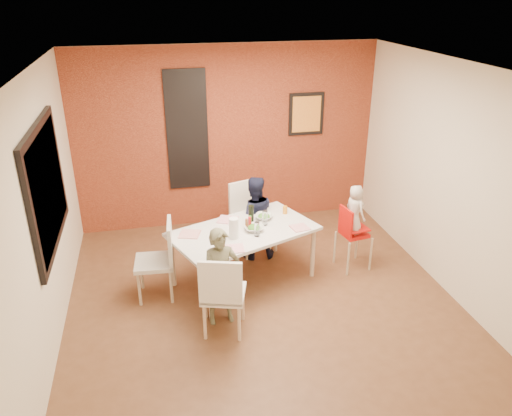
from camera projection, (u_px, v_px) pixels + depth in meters
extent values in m
plane|color=brown|center=(261.00, 297.00, 6.00)|extent=(4.50, 4.50, 0.00)
cube|color=white|center=(263.00, 67.00, 4.88)|extent=(4.50, 4.50, 0.02)
cube|color=beige|center=(228.00, 137.00, 7.44)|extent=(4.50, 0.02, 2.70)
cube|color=beige|center=(336.00, 317.00, 3.44)|extent=(4.50, 0.02, 2.70)
cube|color=beige|center=(44.00, 213.00, 5.00)|extent=(0.02, 4.50, 2.70)
cube|color=beige|center=(447.00, 178.00, 5.88)|extent=(0.02, 4.50, 2.70)
cube|color=maroon|center=(228.00, 138.00, 7.42)|extent=(4.50, 0.02, 2.70)
cube|color=black|center=(46.00, 187.00, 5.10)|extent=(0.05, 1.70, 1.30)
cube|color=black|center=(48.00, 187.00, 5.10)|extent=(0.02, 1.55, 1.15)
cube|color=silver|center=(187.00, 131.00, 7.23)|extent=(0.55, 0.03, 1.70)
cube|color=black|center=(187.00, 131.00, 7.23)|extent=(0.60, 0.03, 1.76)
cube|color=black|center=(306.00, 114.00, 7.52)|extent=(0.54, 0.03, 0.64)
cube|color=gold|center=(307.00, 114.00, 7.51)|extent=(0.44, 0.01, 0.54)
cube|color=silver|center=(244.00, 231.00, 6.06)|extent=(1.95, 1.52, 0.04)
cylinder|color=#C4AB91|center=(204.00, 292.00, 5.50)|extent=(0.06, 0.06, 0.68)
cylinder|color=#C4AB91|center=(173.00, 261.00, 6.11)|extent=(0.06, 0.06, 0.68)
cylinder|color=#C4AB91|center=(313.00, 253.00, 6.31)|extent=(0.06, 0.06, 0.68)
cylinder|color=#C4AB91|center=(275.00, 229.00, 6.91)|extent=(0.06, 0.06, 0.68)
cube|color=white|center=(224.00, 294.00, 5.27)|extent=(0.55, 0.55, 0.05)
cube|color=white|center=(220.00, 284.00, 4.98)|extent=(0.44, 0.17, 0.50)
cylinder|color=beige|center=(243.00, 303.00, 5.52)|extent=(0.04, 0.04, 0.44)
cylinder|color=beige|center=(239.00, 323.00, 5.19)|extent=(0.04, 0.04, 0.44)
cylinder|color=beige|center=(210.00, 302.00, 5.54)|extent=(0.04, 0.04, 0.44)
cylinder|color=beige|center=(205.00, 322.00, 5.21)|extent=(0.04, 0.04, 0.44)
cube|color=white|center=(251.00, 221.00, 6.87)|extent=(0.58, 0.58, 0.05)
cube|color=white|center=(244.00, 198.00, 6.92)|extent=(0.44, 0.19, 0.52)
cylinder|color=#BCAA8C|center=(247.00, 245.00, 6.73)|extent=(0.04, 0.04, 0.45)
cylinder|color=#BCAA8C|center=(233.00, 234.00, 7.02)|extent=(0.04, 0.04, 0.45)
cylinder|color=#BCAA8C|center=(270.00, 238.00, 6.91)|extent=(0.04, 0.04, 0.45)
cylinder|color=#BCAA8C|center=(256.00, 228.00, 7.20)|extent=(0.04, 0.04, 0.45)
cube|color=beige|center=(154.00, 262.00, 5.86)|extent=(0.48, 0.48, 0.05)
cube|color=beige|center=(170.00, 242.00, 5.78)|extent=(0.07, 0.45, 0.51)
cylinder|color=tan|center=(141.00, 273.00, 6.10)|extent=(0.04, 0.04, 0.44)
cylinder|color=tan|center=(172.00, 270.00, 6.14)|extent=(0.04, 0.04, 0.44)
cylinder|color=tan|center=(139.00, 289.00, 5.77)|extent=(0.04, 0.04, 0.44)
cylinder|color=tan|center=(171.00, 287.00, 5.82)|extent=(0.04, 0.04, 0.44)
cube|color=red|center=(354.00, 233.00, 6.46)|extent=(0.35, 0.35, 0.04)
cube|color=red|center=(346.00, 221.00, 6.33)|extent=(0.08, 0.30, 0.36)
cube|color=red|center=(355.00, 228.00, 6.42)|extent=(0.35, 0.35, 0.02)
cylinder|color=tan|center=(371.00, 254.00, 6.48)|extent=(0.03, 0.03, 0.47)
cylinder|color=tan|center=(348.00, 259.00, 6.36)|extent=(0.03, 0.03, 0.47)
cylinder|color=tan|center=(357.00, 243.00, 6.76)|extent=(0.03, 0.03, 0.47)
cylinder|color=tan|center=(335.00, 247.00, 6.65)|extent=(0.03, 0.03, 0.47)
imported|color=#5D5B42|center=(221.00, 277.00, 5.37)|extent=(0.43, 0.31, 1.13)
imported|color=black|center=(254.00, 218.00, 6.68)|extent=(0.58, 0.46, 1.17)
imported|color=beige|center=(355.00, 209.00, 6.31)|extent=(0.29, 0.36, 0.64)
cube|color=white|center=(235.00, 249.00, 5.62)|extent=(0.22, 0.22, 0.01)
cube|color=white|center=(228.00, 220.00, 6.30)|extent=(0.31, 0.31, 0.01)
cube|color=white|center=(300.00, 228.00, 6.10)|extent=(0.24, 0.24, 0.01)
cube|color=white|center=(190.00, 234.00, 5.94)|extent=(0.30, 0.30, 0.01)
imported|color=white|center=(254.00, 228.00, 6.04)|extent=(0.24, 0.24, 0.06)
imported|color=silver|center=(264.00, 217.00, 6.33)|extent=(0.29, 0.29, 0.05)
cylinder|color=black|center=(251.00, 215.00, 6.14)|extent=(0.07, 0.07, 0.26)
cylinder|color=white|center=(257.00, 229.00, 5.87)|extent=(0.06, 0.06, 0.18)
cylinder|color=white|center=(265.00, 218.00, 6.14)|extent=(0.07, 0.07, 0.19)
cylinder|color=white|center=(234.00, 228.00, 5.81)|extent=(0.11, 0.11, 0.25)
cylinder|color=red|center=(250.00, 223.00, 6.07)|extent=(0.04, 0.04, 0.14)
cylinder|color=#3F7B29|center=(250.00, 221.00, 6.10)|extent=(0.04, 0.04, 0.14)
cylinder|color=brown|center=(246.00, 224.00, 6.06)|extent=(0.03, 0.03, 0.13)
cylinder|color=orange|center=(285.00, 210.00, 6.47)|extent=(0.06, 0.06, 0.10)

